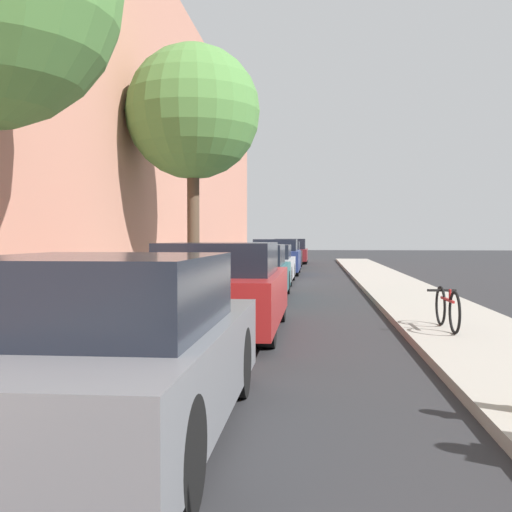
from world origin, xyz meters
The scene contains 13 objects.
ground_plane centered at (0.00, 16.00, 0.00)m, with size 120.00×120.00×0.00m, color #28282B.
sidewalk_left centered at (-2.90, 16.00, 0.06)m, with size 2.00×52.00×0.12m.
sidewalk_right centered at (2.90, 16.00, 0.06)m, with size 2.00×52.00×0.12m.
building_facade_left centered at (-4.25, 16.00, 4.67)m, with size 0.70×52.00×9.33m.
parked_car_grey centered at (-0.93, 5.60, 0.65)m, with size 1.81×4.03×1.35m.
parked_car_red centered at (-0.87, 10.79, 0.68)m, with size 1.85×4.29×1.41m.
parked_car_teal centered at (-0.93, 16.21, 0.62)m, with size 1.69×4.29×1.32m.
parked_car_silver centered at (-1.01, 21.44, 0.60)m, with size 1.77×4.29×1.25m.
parked_car_navy centered at (-0.99, 26.31, 0.68)m, with size 1.89×4.01×1.42m.
parked_car_black centered at (-0.98, 31.72, 0.61)m, with size 1.78×3.92×1.28m.
parked_car_maroon centered at (-0.84, 37.09, 0.67)m, with size 1.91×4.04×1.42m.
street_tree_far centered at (-2.34, 15.99, 4.47)m, with size 3.21×3.21×5.97m.
bicycle centered at (2.53, 10.63, 0.44)m, with size 0.44×1.50×0.61m.
Camera 1 is at (0.59, 1.16, 1.48)m, focal length 43.94 mm.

